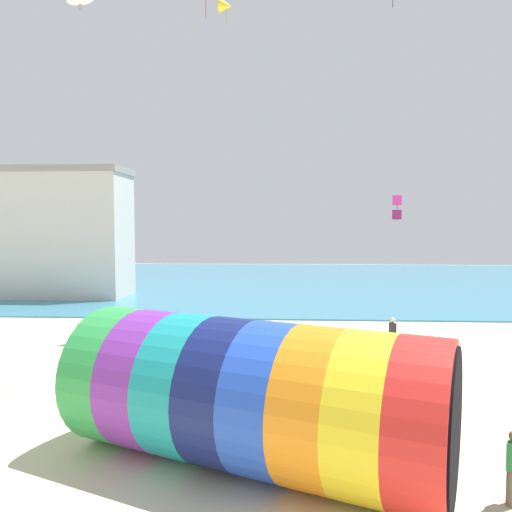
{
  "coord_description": "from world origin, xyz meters",
  "views": [
    {
      "loc": [
        -0.37,
        -11.64,
        5.96
      ],
      "look_at": [
        -1.1,
        2.11,
        5.04
      ],
      "focal_mm": 35.0,
      "sensor_mm": 36.0,
      "label": 1
    }
  ],
  "objects_px": {
    "kite_magenta_box": "(397,208)",
    "bystander_near_water": "(392,335)",
    "giant_inflatable_tube": "(253,395)",
    "bystander_mid_beach": "(80,341)",
    "kite_yellow_delta": "(226,6)"
  },
  "relations": [
    {
      "from": "giant_inflatable_tube",
      "to": "bystander_mid_beach",
      "type": "relative_size",
      "value": 5.73
    },
    {
      "from": "kite_yellow_delta",
      "to": "bystander_near_water",
      "type": "bearing_deg",
      "value": -28.27
    },
    {
      "from": "bystander_near_water",
      "to": "bystander_mid_beach",
      "type": "bearing_deg",
      "value": -171.77
    },
    {
      "from": "kite_yellow_delta",
      "to": "bystander_near_water",
      "type": "distance_m",
      "value": 18.91
    },
    {
      "from": "kite_yellow_delta",
      "to": "bystander_mid_beach",
      "type": "bearing_deg",
      "value": -132.03
    },
    {
      "from": "bystander_near_water",
      "to": "kite_magenta_box",
      "type": "bearing_deg",
      "value": 75.48
    },
    {
      "from": "bystander_near_water",
      "to": "giant_inflatable_tube",
      "type": "bearing_deg",
      "value": -117.54
    },
    {
      "from": "kite_magenta_box",
      "to": "giant_inflatable_tube",
      "type": "bearing_deg",
      "value": -114.96
    },
    {
      "from": "bystander_near_water",
      "to": "bystander_mid_beach",
      "type": "xyz_separation_m",
      "value": [
        -13.73,
        -1.99,
        0.04
      ]
    },
    {
      "from": "giant_inflatable_tube",
      "to": "kite_magenta_box",
      "type": "distance_m",
      "value": 16.18
    },
    {
      "from": "kite_magenta_box",
      "to": "bystander_mid_beach",
      "type": "relative_size",
      "value": 0.75
    },
    {
      "from": "kite_yellow_delta",
      "to": "bystander_mid_beach",
      "type": "distance_m",
      "value": 18.57
    },
    {
      "from": "bystander_near_water",
      "to": "kite_yellow_delta",
      "type": "bearing_deg",
      "value": 151.73
    },
    {
      "from": "kite_magenta_box",
      "to": "bystander_near_water",
      "type": "distance_m",
      "value": 6.65
    },
    {
      "from": "giant_inflatable_tube",
      "to": "kite_yellow_delta",
      "type": "xyz_separation_m",
      "value": [
        -2.31,
        15.31,
        15.58
      ]
    }
  ]
}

